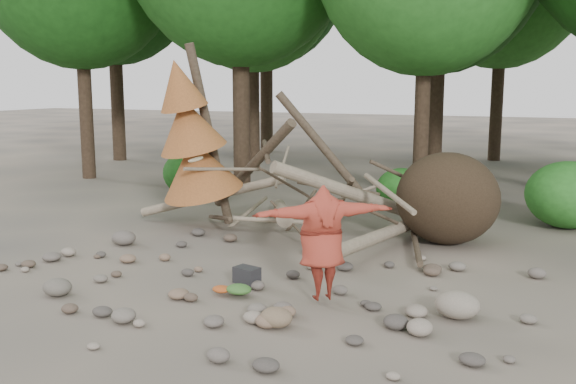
% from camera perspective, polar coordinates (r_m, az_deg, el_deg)
% --- Properties ---
extents(ground, '(120.00, 120.00, 0.00)m').
position_cam_1_polar(ground, '(11.08, -3.57, -8.33)').
color(ground, '#514C44').
rests_on(ground, ground).
extents(deadfall_pile, '(8.55, 5.24, 3.30)m').
position_cam_1_polar(deadfall_pile, '(14.13, 11.61, -0.59)').
color(deadfall_pile, '#332619').
rests_on(deadfall_pile, ground).
extents(dead_conifer, '(2.06, 2.16, 4.35)m').
position_cam_1_polar(dead_conifer, '(15.07, -8.49, 4.58)').
color(dead_conifer, '#4C3F30').
rests_on(dead_conifer, ground).
extents(bush_left, '(1.80, 1.80, 1.44)m').
position_cam_1_polar(bush_left, '(19.70, -8.47, 1.69)').
color(bush_left, '#1A5316').
rests_on(bush_left, ground).
extents(bush_mid, '(1.40, 1.40, 1.12)m').
position_cam_1_polar(bush_mid, '(17.88, 10.07, 0.32)').
color(bush_mid, '#246A1E').
rests_on(bush_mid, ground).
extents(bush_right, '(2.00, 2.00, 1.60)m').
position_cam_1_polar(bush_right, '(16.61, 23.69, -0.23)').
color(bush_right, '#2E7D27').
rests_on(bush_right, ground).
extents(frisbee_thrower, '(3.36, 1.83, 2.17)m').
position_cam_1_polar(frisbee_thrower, '(9.97, 3.04, -4.49)').
color(frisbee_thrower, maroon).
rests_on(frisbee_thrower, ground).
extents(backpack, '(0.47, 0.37, 0.28)m').
position_cam_1_polar(backpack, '(11.01, -3.68, -7.68)').
color(backpack, black).
rests_on(backpack, ground).
extents(cloth_green, '(0.42, 0.35, 0.16)m').
position_cam_1_polar(cloth_green, '(10.52, -4.39, -8.87)').
color(cloth_green, '#366528').
rests_on(cloth_green, ground).
extents(cloth_orange, '(0.31, 0.26, 0.11)m').
position_cam_1_polar(cloth_orange, '(10.62, -5.92, -8.84)').
color(cloth_orange, '#A4471C').
rests_on(cloth_orange, ground).
extents(boulder_front_left, '(0.48, 0.43, 0.29)m').
position_cam_1_polar(boulder_front_left, '(11.19, -19.83, -7.96)').
color(boulder_front_left, '#625C51').
rests_on(boulder_front_left, ground).
extents(boulder_front_right, '(0.47, 0.43, 0.28)m').
position_cam_1_polar(boulder_front_right, '(9.26, -1.06, -11.07)').
color(boulder_front_right, '#77624A').
rests_on(boulder_front_right, ground).
extents(boulder_mid_right, '(0.66, 0.59, 0.40)m').
position_cam_1_polar(boulder_mid_right, '(9.89, 14.82, -9.68)').
color(boulder_mid_right, gray).
rests_on(boulder_mid_right, ground).
extents(boulder_mid_left, '(0.52, 0.47, 0.31)m').
position_cam_1_polar(boulder_mid_left, '(14.16, -14.40, -3.96)').
color(boulder_mid_left, '#605851').
rests_on(boulder_mid_left, ground).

